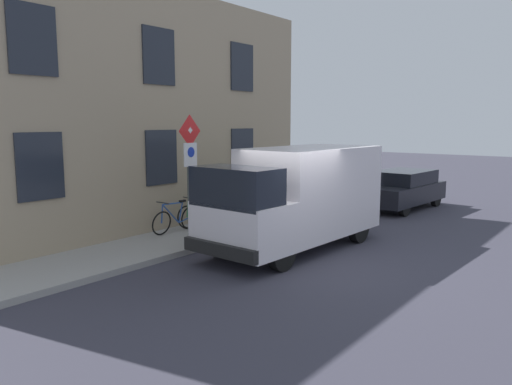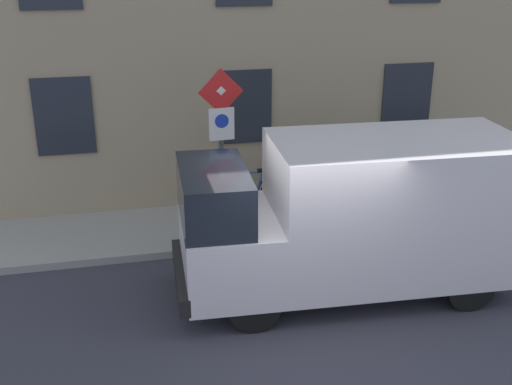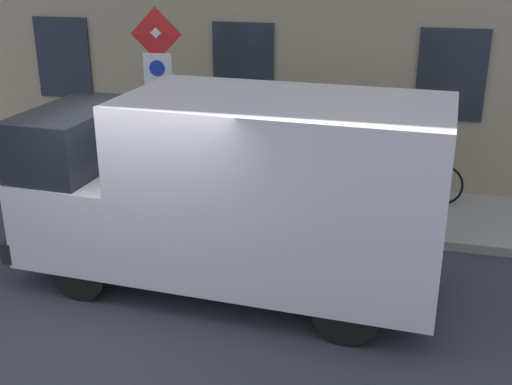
% 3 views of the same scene
% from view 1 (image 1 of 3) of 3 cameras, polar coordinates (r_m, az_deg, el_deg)
% --- Properties ---
extents(ground_plane, '(80.00, 80.00, 0.00)m').
position_cam_1_polar(ground_plane, '(11.63, 4.07, -7.65)').
color(ground_plane, '#393845').
extents(sidewalk_slab, '(2.13, 14.83, 0.14)m').
position_cam_1_polar(sidewalk_slab, '(13.64, -7.51, -5.04)').
color(sidewalk_slab, '#9E9C97').
rests_on(sidewalk_slab, ground_plane).
extents(building_facade, '(0.75, 12.83, 6.78)m').
position_cam_1_polar(building_facade, '(14.33, -11.80, 8.87)').
color(building_facade, tan).
rests_on(building_facade, ground_plane).
extents(sign_post_stacked, '(0.17, 0.56, 3.05)m').
position_cam_1_polar(sign_post_stacked, '(12.15, -7.53, 3.52)').
color(sign_post_stacked, '#474C47').
rests_on(sign_post_stacked, sidewalk_slab).
extents(delivery_van, '(2.24, 5.41, 2.50)m').
position_cam_1_polar(delivery_van, '(12.42, 4.67, -0.36)').
color(delivery_van, white).
rests_on(delivery_van, ground_plane).
extents(parked_hatchback, '(2.02, 4.11, 1.38)m').
position_cam_1_polar(parked_hatchback, '(18.99, 16.23, 0.45)').
color(parked_hatchback, black).
rests_on(parked_hatchback, ground_plane).
extents(bicycle_red, '(0.46, 1.72, 0.89)m').
position_cam_1_polar(bicycle_red, '(16.10, -1.21, -1.35)').
color(bicycle_red, black).
rests_on(bicycle_red, sidewalk_slab).
extents(bicycle_black, '(0.46, 1.72, 0.89)m').
position_cam_1_polar(bicycle_black, '(15.34, -3.58, -1.84)').
color(bicycle_black, black).
rests_on(bicycle_black, sidewalk_slab).
extents(bicycle_green, '(0.48, 1.71, 0.89)m').
position_cam_1_polar(bicycle_green, '(14.60, -6.20, -2.38)').
color(bicycle_green, black).
rests_on(bicycle_green, sidewalk_slab).
extents(bicycle_blue, '(0.46, 1.71, 0.89)m').
position_cam_1_polar(bicycle_blue, '(13.90, -9.08, -2.96)').
color(bicycle_blue, black).
rests_on(bicycle_blue, sidewalk_slab).
extents(pedestrian, '(0.43, 0.48, 1.72)m').
position_cam_1_polar(pedestrian, '(15.08, -0.53, 0.15)').
color(pedestrian, '#262B47').
rests_on(pedestrian, sidewalk_slab).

